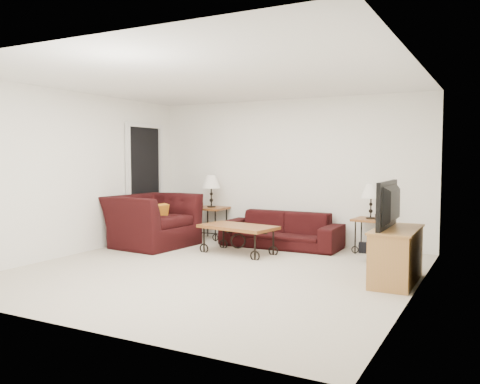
# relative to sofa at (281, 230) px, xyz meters

# --- Properties ---
(ground) EXTENTS (5.00, 5.00, 0.00)m
(ground) POSITION_rel_sofa_xyz_m (-0.08, -2.02, -0.29)
(ground) COLOR #BDB3A1
(ground) RESTS_ON ground
(wall_back) EXTENTS (5.00, 0.02, 2.50)m
(wall_back) POSITION_rel_sofa_xyz_m (-0.08, 0.48, 0.96)
(wall_back) COLOR white
(wall_back) RESTS_ON ground
(wall_front) EXTENTS (5.00, 0.02, 2.50)m
(wall_front) POSITION_rel_sofa_xyz_m (-0.08, -4.52, 0.96)
(wall_front) COLOR white
(wall_front) RESTS_ON ground
(wall_left) EXTENTS (0.02, 5.00, 2.50)m
(wall_left) POSITION_rel_sofa_xyz_m (-2.58, -2.02, 0.96)
(wall_left) COLOR white
(wall_left) RESTS_ON ground
(wall_right) EXTENTS (0.02, 5.00, 2.50)m
(wall_right) POSITION_rel_sofa_xyz_m (2.42, -2.02, 0.96)
(wall_right) COLOR white
(wall_right) RESTS_ON ground
(ceiling) EXTENTS (5.00, 5.00, 0.00)m
(ceiling) POSITION_rel_sofa_xyz_m (-0.08, -2.02, 2.21)
(ceiling) COLOR white
(ceiling) RESTS_ON wall_back
(doorway) EXTENTS (0.08, 0.94, 2.04)m
(doorway) POSITION_rel_sofa_xyz_m (-2.55, -0.37, 0.73)
(doorway) COLOR black
(doorway) RESTS_ON ground
(sofa) EXTENTS (1.99, 0.78, 0.58)m
(sofa) POSITION_rel_sofa_xyz_m (0.00, 0.00, 0.00)
(sofa) COLOR black
(sofa) RESTS_ON ground
(side_table_left) EXTENTS (0.55, 0.55, 0.58)m
(side_table_left) POSITION_rel_sofa_xyz_m (-1.46, 0.18, 0.00)
(side_table_left) COLOR brown
(side_table_left) RESTS_ON ground
(side_table_right) EXTENTS (0.54, 0.54, 0.54)m
(side_table_right) POSITION_rel_sofa_xyz_m (1.44, 0.18, -0.02)
(side_table_right) COLOR brown
(side_table_right) RESTS_ON ground
(lamp_left) EXTENTS (0.34, 0.34, 0.58)m
(lamp_left) POSITION_rel_sofa_xyz_m (-1.46, 0.18, 0.59)
(lamp_left) COLOR black
(lamp_left) RESTS_ON side_table_left
(lamp_right) EXTENTS (0.33, 0.33, 0.54)m
(lamp_right) POSITION_rel_sofa_xyz_m (1.44, 0.18, 0.52)
(lamp_right) COLOR black
(lamp_right) RESTS_ON side_table_right
(photo_frame_left) EXTENTS (0.12, 0.04, 0.10)m
(photo_frame_left) POSITION_rel_sofa_xyz_m (-1.61, 0.03, 0.34)
(photo_frame_left) COLOR black
(photo_frame_left) RESTS_ON side_table_left
(photo_frame_right) EXTENTS (0.11, 0.05, 0.09)m
(photo_frame_right) POSITION_rel_sofa_xyz_m (1.59, 0.03, 0.30)
(photo_frame_right) COLOR black
(photo_frame_right) RESTS_ON side_table_right
(coffee_table) EXTENTS (1.27, 0.82, 0.44)m
(coffee_table) POSITION_rel_sofa_xyz_m (-0.37, -0.84, -0.07)
(coffee_table) COLOR brown
(coffee_table) RESTS_ON ground
(armchair) EXTENTS (1.28, 1.43, 0.87)m
(armchair) POSITION_rel_sofa_xyz_m (-1.96, -0.92, 0.14)
(armchair) COLOR black
(armchair) RESTS_ON ground
(throw_pillow) EXTENTS (0.14, 0.40, 0.39)m
(throw_pillow) POSITION_rel_sofa_xyz_m (-1.81, -0.97, 0.23)
(throw_pillow) COLOR orange
(throw_pillow) RESTS_ON armchair
(tv_stand) EXTENTS (0.45, 1.09, 0.65)m
(tv_stand) POSITION_rel_sofa_xyz_m (2.15, -1.55, 0.04)
(tv_stand) COLOR #A0633B
(tv_stand) RESTS_ON ground
(television) EXTENTS (0.13, 0.98, 0.56)m
(television) POSITION_rel_sofa_xyz_m (2.13, -1.55, 0.64)
(television) COLOR black
(television) RESTS_ON tv_stand
(backpack) EXTENTS (0.44, 0.38, 0.49)m
(backpack) POSITION_rel_sofa_xyz_m (1.57, -0.40, -0.04)
(backpack) COLOR black
(backpack) RESTS_ON ground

